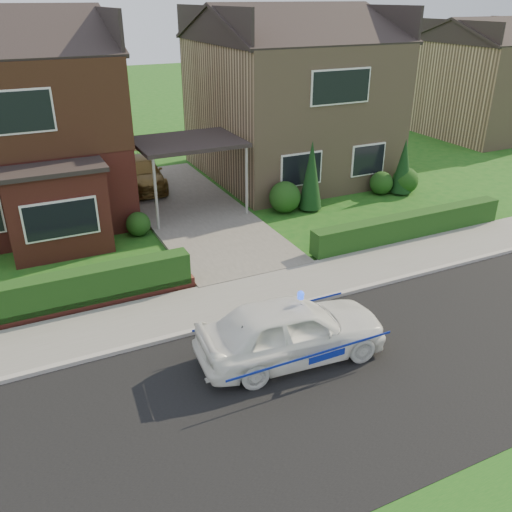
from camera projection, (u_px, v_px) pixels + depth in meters
ground at (360, 374)px, 11.88m from camera, size 120.00×120.00×0.00m
road at (360, 374)px, 11.88m from camera, size 60.00×6.00×0.02m
kerb at (292, 307)px, 14.33m from camera, size 60.00×0.16×0.12m
sidewalk at (274, 289)px, 15.19m from camera, size 60.00×2.00×0.10m
driveway at (191, 210)px, 20.79m from camera, size 3.80×12.00×0.12m
house_left at (5, 110)px, 19.26m from camera, size 7.50×9.53×7.25m
house_right at (289, 91)px, 23.91m from camera, size 7.50×8.06×7.25m
carport_link at (188, 143)px, 19.62m from camera, size 3.80×3.00×2.77m
dwarf_wall at (51, 312)px, 13.84m from camera, size 7.70×0.25×0.36m
hedge_left at (52, 315)px, 14.04m from camera, size 7.50×0.55×0.90m
hedge_right at (408, 239)px, 18.48m from camera, size 7.50×0.55×0.80m
shrub_left_mid at (91, 228)px, 17.59m from camera, size 1.32×1.32×1.32m
shrub_left_near at (138, 224)px, 18.56m from camera, size 0.84×0.84×0.84m
shrub_right_near at (285, 197)px, 20.50m from camera, size 1.20×1.20×1.20m
shrub_right_mid at (381, 183)px, 22.43m from camera, size 0.96×0.96×0.96m
shrub_right_far at (405, 180)px, 22.55m from camera, size 1.08×1.08×1.08m
conifer_a at (311, 177)px, 20.42m from camera, size 0.90×0.90×2.60m
conifer_b at (403, 168)px, 22.23m from camera, size 0.90×0.90×2.20m
neighbour_right at (485, 89)px, 31.54m from camera, size 6.50×7.00×5.20m
police_car at (291, 330)px, 12.12m from camera, size 3.96×4.43×1.63m
driveway_car at (141, 173)px, 22.90m from camera, size 2.05×4.26×1.20m
potted_plant_b at (99, 238)px, 17.51m from camera, size 0.58×0.57×0.83m
potted_plant_c at (167, 268)px, 15.61m from camera, size 0.56×0.56×0.77m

